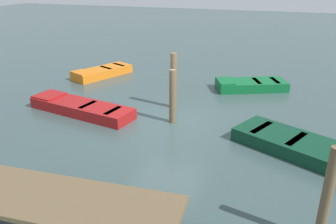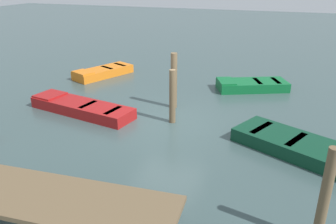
{
  "view_description": "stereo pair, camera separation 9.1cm",
  "coord_description": "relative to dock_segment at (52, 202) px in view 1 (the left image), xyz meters",
  "views": [
    {
      "loc": [
        -3.61,
        10.42,
        4.85
      ],
      "look_at": [
        0.0,
        0.0,
        0.35
      ],
      "focal_mm": 36.53,
      "sensor_mm": 36.0,
      "label": 1
    },
    {
      "loc": [
        -3.7,
        10.39,
        4.85
      ],
      "look_at": [
        0.0,
        0.0,
        0.35
      ],
      "focal_mm": 36.53,
      "sensor_mm": 36.0,
      "label": 2
    }
  ],
  "objects": [
    {
      "name": "ground_plane",
      "position": [
        -0.21,
        -6.1,
        -0.82
      ],
      "size": [
        80.0,
        80.0,
        0.0
      ],
      "primitive_type": "plane",
      "color": "#384C4C"
    },
    {
      "name": "dock_segment",
      "position": [
        0.0,
        0.0,
        0.0
      ],
      "size": [
        5.07,
        1.76,
        0.95
      ],
      "rotation": [
        0.0,
        0.0,
        0.07
      ],
      "color": "brown",
      "rests_on": "ground_plane"
    },
    {
      "name": "rowboat_green",
      "position": [
        -2.54,
        -10.67,
        -0.61
      ],
      "size": [
        3.29,
        2.38,
        0.46
      ],
      "rotation": [
        0.0,
        0.0,
        0.42
      ],
      "color": "#0F602D",
      "rests_on": "ground_plane"
    },
    {
      "name": "rowboat_dark_green",
      "position": [
        -4.76,
        -5.12,
        -0.61
      ],
      "size": [
        4.37,
        3.1,
        0.46
      ],
      "rotation": [
        0.0,
        0.0,
        2.7
      ],
      "color": "#0C3823",
      "rests_on": "ground_plane"
    },
    {
      "name": "rowboat_orange",
      "position": [
        4.8,
        -10.36,
        -0.61
      ],
      "size": [
        2.26,
        3.24,
        0.46
      ],
      "rotation": [
        0.0,
        0.0,
        1.15
      ],
      "color": "orange",
      "rests_on": "ground_plane"
    },
    {
      "name": "rowboat_red",
      "position": [
        3.11,
        -5.77,
        -0.61
      ],
      "size": [
        4.32,
        1.84,
        0.46
      ],
      "rotation": [
        0.0,
        0.0,
        6.1
      ],
      "color": "maroon",
      "rests_on": "ground_plane"
    },
    {
      "name": "mooring_piling_near_left",
      "position": [
        -4.87,
        -1.54,
        0.21
      ],
      "size": [
        0.2,
        0.2,
        2.07
      ],
      "primitive_type": "cylinder",
      "color": "brown",
      "rests_on": "ground_plane"
    },
    {
      "name": "mooring_piling_mid_right",
      "position": [
        0.04,
        -7.45,
        0.24
      ],
      "size": [
        0.24,
        0.24,
        2.14
      ],
      "primitive_type": "cylinder",
      "color": "brown",
      "rests_on": "ground_plane"
    },
    {
      "name": "mooring_piling_near_right",
      "position": [
        -0.38,
        -6.08,
        0.12
      ],
      "size": [
        0.22,
        0.22,
        1.89
      ],
      "primitive_type": "cylinder",
      "color": "brown",
      "rests_on": "ground_plane"
    }
  ]
}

